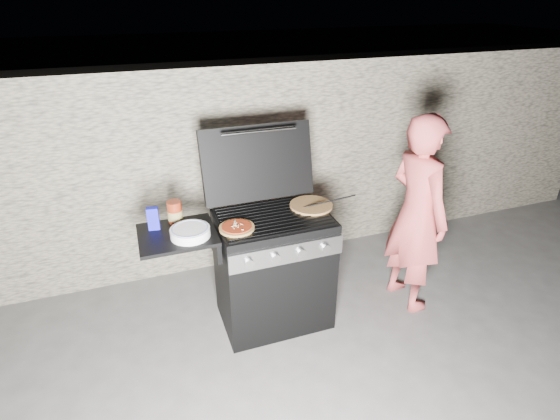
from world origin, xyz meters
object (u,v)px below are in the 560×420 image
object	(u,v)px
gas_grill	(241,276)
sauce_jar	(175,212)
person	(417,215)
pizza_topped	(237,227)

from	to	relation	value
gas_grill	sauce_jar	size ratio (longest dim) A/B	8.71
sauce_jar	gas_grill	bearing A→B (deg)	-21.93
sauce_jar	person	xyz separation A→B (m)	(1.77, -0.29, -0.19)
sauce_jar	pizza_topped	bearing A→B (deg)	-34.87
sauce_jar	person	distance (m)	1.80
gas_grill	person	world-z (taller)	person
sauce_jar	person	size ratio (longest dim) A/B	0.10
gas_grill	pizza_topped	xyz separation A→B (m)	(-0.04, -0.09, 0.47)
gas_grill	person	distance (m)	1.41
person	sauce_jar	bearing A→B (deg)	75.03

